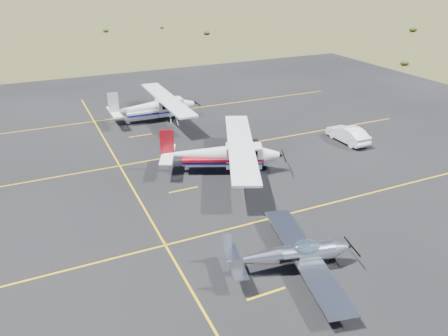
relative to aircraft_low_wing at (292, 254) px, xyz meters
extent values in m
plane|color=#383D1C|center=(1.02, 2.47, -0.89)|extent=(1600.00, 1600.00, 0.00)
cube|color=black|center=(1.02, 9.47, -0.89)|extent=(72.00, 72.00, 0.02)
cube|color=silver|center=(0.62, -0.13, -0.18)|extent=(3.14, 8.58, 0.11)
ellipsoid|color=#99BFD8|center=(0.62, -0.13, 0.27)|extent=(1.70, 1.19, 0.77)
cube|color=silver|center=(-2.79, 0.61, 0.08)|extent=(1.24, 2.90, 0.06)
cube|color=silver|center=(-3.15, -0.38, 0.51)|extent=(0.52, 0.17, 0.94)
cube|color=silver|center=(-2.71, 1.65, 0.51)|extent=(0.52, 0.17, 0.94)
cylinder|color=black|center=(2.09, -0.45, -0.72)|extent=(0.33, 0.15, 0.32)
cylinder|color=black|center=(0.19, -1.20, -0.69)|extent=(0.39, 0.18, 0.38)
cylinder|color=black|center=(0.67, 1.01, -0.69)|extent=(0.39, 0.18, 0.38)
cube|color=silver|center=(2.91, 10.88, 0.32)|extent=(2.82, 2.19, 1.54)
cube|color=silver|center=(2.70, 10.97, 1.11)|extent=(6.55, 12.22, 0.16)
cube|color=black|center=(2.91, 10.88, 0.64)|extent=(2.21, 1.96, 0.63)
cube|color=red|center=(1.55, 11.46, 0.20)|extent=(5.76, 3.46, 0.21)
cube|color=red|center=(-2.01, 12.99, 1.40)|extent=(0.92, 0.45, 1.82)
cube|color=silver|center=(-2.01, 12.99, 0.49)|extent=(2.22, 3.69, 0.07)
cylinder|color=black|center=(4.27, 10.30, -0.67)|extent=(0.42, 0.27, 0.41)
cylinder|color=black|center=(2.12, 9.92, -0.63)|extent=(0.52, 0.33, 0.50)
cylinder|color=black|center=(3.06, 12.12, -0.63)|extent=(0.52, 0.33, 0.50)
cube|color=silver|center=(1.84, 24.35, 0.28)|extent=(2.45, 1.29, 1.50)
cube|color=silver|center=(1.62, 24.36, 1.06)|extent=(1.79, 12.21, 0.16)
cube|color=black|center=(1.84, 24.35, 0.60)|extent=(1.78, 1.33, 0.61)
cube|color=silver|center=(0.40, 24.36, 0.17)|extent=(5.55, 1.32, 0.20)
cube|color=silver|center=(-3.37, 24.38, 1.34)|extent=(0.94, 0.08, 1.77)
cube|color=silver|center=(-3.37, 24.38, 0.45)|extent=(0.85, 3.55, 0.07)
cylinder|color=black|center=(3.29, 24.35, -0.68)|extent=(0.40, 0.11, 0.40)
cylinder|color=black|center=(1.50, 23.19, -0.64)|extent=(0.49, 0.15, 0.49)
cylinder|color=black|center=(1.52, 25.52, -0.64)|extent=(0.49, 0.15, 0.49)
imported|color=white|center=(13.36, 12.34, -0.20)|extent=(1.49, 4.15, 1.36)
camera|label=1|loc=(-10.13, -14.22, 12.61)|focal=35.00mm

